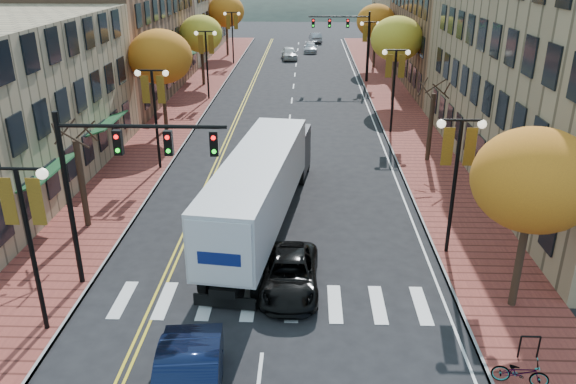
{
  "coord_description": "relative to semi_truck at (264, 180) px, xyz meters",
  "views": [
    {
      "loc": [
        1.35,
        -15.72,
        11.96
      ],
      "look_at": [
        0.56,
        7.49,
        2.2
      ],
      "focal_mm": 35.0,
      "sensor_mm": 36.0,
      "label": 1
    }
  ],
  "objects": [
    {
      "name": "sidewalk_right",
      "position": [
        9.62,
        23.81,
        -2.2
      ],
      "size": [
        4.0,
        85.0,
        0.15
      ],
      "primitive_type": "cube",
      "color": "brown",
      "rests_on": "ground"
    },
    {
      "name": "lamp_left_c",
      "position": [
        -6.88,
        25.31,
        2.02
      ],
      "size": [
        1.96,
        0.36,
        6.05
      ],
      "color": "black",
      "rests_on": "ground"
    },
    {
      "name": "lamp_right_b",
      "position": [
        8.12,
        15.31,
        2.02
      ],
      "size": [
        1.96,
        0.36,
        6.05
      ],
      "color": "black",
      "rests_on": "ground"
    },
    {
      "name": "tree_right_c",
      "position": [
        9.62,
        25.31,
        3.17
      ],
      "size": [
        4.48,
        4.48,
        7.21
      ],
      "color": "#382619",
      "rests_on": "sidewalk_right"
    },
    {
      "name": "tree_right_a",
      "position": [
        9.62,
        -6.69,
        2.78
      ],
      "size": [
        4.16,
        4.16,
        6.69
      ],
      "color": "#382619",
      "rests_on": "sidewalk_right"
    },
    {
      "name": "traffic_mast_near",
      "position": [
        -4.86,
        -5.69,
        2.65
      ],
      "size": [
        6.1,
        0.35,
        7.0
      ],
      "color": "black",
      "rests_on": "ground"
    },
    {
      "name": "lamp_left_d",
      "position": [
        -6.88,
        43.31,
        2.02
      ],
      "size": [
        1.96,
        0.36,
        6.05
      ],
      "color": "black",
      "rests_on": "ground"
    },
    {
      "name": "lamp_right_c",
      "position": [
        8.12,
        33.31,
        2.02
      ],
      "size": [
        1.96,
        0.36,
        6.05
      ],
      "color": "black",
      "rests_on": "ground"
    },
    {
      "name": "bicycle",
      "position": [
        8.42,
        -10.92,
        -1.69
      ],
      "size": [
        1.72,
        0.94,
        0.86
      ],
      "primitive_type": "imported",
      "rotation": [
        0.0,
        0.0,
        1.33
      ],
      "color": "gray",
      "rests_on": "sidewalk_right"
    },
    {
      "name": "tree_left_d",
      "position": [
        -8.38,
        49.31,
        3.33
      ],
      "size": [
        4.61,
        4.61,
        7.42
      ],
      "color": "#382619",
      "rests_on": "sidewalk_left"
    },
    {
      "name": "tree_right_b",
      "position": [
        9.62,
        9.31,
        -0.02
      ],
      "size": [
        0.28,
        0.28,
        4.2
      ],
      "color": "#382619",
      "rests_on": "sidewalk_right"
    },
    {
      "name": "car_far_silver",
      "position": [
        2.37,
        53.03,
        -1.66
      ],
      "size": [
        1.75,
        4.25,
        1.23
      ],
      "primitive_type": "imported",
      "rotation": [
        0.0,
        0.0,
        -0.01
      ],
      "color": "#AEAFB6",
      "rests_on": "ground"
    },
    {
      "name": "tree_right_d",
      "position": [
        9.62,
        41.31,
        3.02
      ],
      "size": [
        4.35,
        4.35,
        7.0
      ],
      "color": "#382619",
      "rests_on": "sidewalk_right"
    },
    {
      "name": "ground",
      "position": [
        0.62,
        -8.69,
        -2.27
      ],
      "size": [
        200.0,
        200.0,
        0.0
      ],
      "primitive_type": "plane",
      "color": "black",
      "rests_on": "ground"
    },
    {
      "name": "black_suv",
      "position": [
        1.4,
        -5.73,
        -1.61
      ],
      "size": [
        2.2,
        4.74,
        1.32
      ],
      "primitive_type": "imported",
      "rotation": [
        0.0,
        0.0,
        -0.0
      ],
      "color": "black",
      "rests_on": "ground"
    },
    {
      "name": "building_right_far",
      "position": [
        19.12,
        55.31,
        3.23
      ],
      "size": [
        15.0,
        20.0,
        11.0
      ],
      "primitive_type": "cube",
      "color": "#9E8966",
      "rests_on": "ground"
    },
    {
      "name": "lamp_left_b",
      "position": [
        -6.88,
        7.31,
        2.02
      ],
      "size": [
        1.96,
        0.36,
        6.05
      ],
      "color": "black",
      "rests_on": "ground"
    },
    {
      "name": "building_right_mid",
      "position": [
        19.12,
        33.31,
        2.73
      ],
      "size": [
        15.0,
        24.0,
        10.0
      ],
      "primitive_type": "cube",
      "color": "brown",
      "rests_on": "ground"
    },
    {
      "name": "tree_left_a",
      "position": [
        -8.38,
        -0.69,
        -0.02
      ],
      "size": [
        0.28,
        0.28,
        4.2
      ],
      "color": "#382619",
      "rests_on": "sidewalk_left"
    },
    {
      "name": "traffic_mast_far",
      "position": [
        6.1,
        33.31,
        2.65
      ],
      "size": [
        6.1,
        0.34,
        7.0
      ],
      "color": "black",
      "rests_on": "ground"
    },
    {
      "name": "lamp_left_a",
      "position": [
        -6.88,
        -8.69,
        2.02
      ],
      "size": [
        1.96,
        0.36,
        6.05
      ],
      "color": "black",
      "rests_on": "ground"
    },
    {
      "name": "sidewalk_left",
      "position": [
        -8.38,
        23.81,
        -2.2
      ],
      "size": [
        4.0,
        85.0,
        0.15
      ],
      "primitive_type": "cube",
      "color": "brown",
      "rests_on": "ground"
    },
    {
      "name": "car_far_oncoming",
      "position": [
        3.13,
        62.4,
        -1.56
      ],
      "size": [
        2.03,
        4.46,
        1.42
      ],
      "primitive_type": "imported",
      "rotation": [
        0.0,
        0.0,
        3.27
      ],
      "color": "#A1A0A7",
      "rests_on": "ground"
    },
    {
      "name": "tree_left_c",
      "position": [
        -8.38,
        31.31,
        2.78
      ],
      "size": [
        4.16,
        4.16,
        6.69
      ],
      "color": "#382619",
      "rests_on": "sidewalk_left"
    },
    {
      "name": "building_left_far",
      "position": [
        -16.38,
        52.31,
        2.48
      ],
      "size": [
        12.0,
        26.0,
        9.5
      ],
      "primitive_type": "cube",
      "color": "#9E8966",
      "rests_on": "ground"
    },
    {
      "name": "building_left_mid",
      "position": [
        -16.38,
        27.31,
        3.23
      ],
      "size": [
        12.0,
        24.0,
        11.0
      ],
      "primitive_type": "cube",
      "color": "brown",
      "rests_on": "ground"
    },
    {
      "name": "car_far_white",
      "position": [
        -0.32,
        47.37,
        -1.51
      ],
      "size": [
        2.27,
        4.62,
        1.52
      ],
      "primitive_type": "imported",
      "rotation": [
        0.0,
        0.0,
        0.11
      ],
      "color": "silver",
      "rests_on": "ground"
    },
    {
      "name": "tree_left_b",
      "position": [
        -8.38,
        15.31,
        3.17
      ],
      "size": [
        4.48,
        4.48,
        7.21
      ],
      "color": "#382619",
      "rests_on": "sidewalk_left"
    },
    {
      "name": "semi_truck",
      "position": [
        0.0,
        0.0,
        0.0
      ],
      "size": [
        4.47,
        15.73,
        3.89
      ],
      "rotation": [
        0.0,
        0.0,
        -0.13
      ],
      "color": "black",
      "rests_on": "ground"
    },
    {
      "name": "lamp_right_a",
      "position": [
        8.12,
        -2.69,
        2.02
      ],
      "size": [
        1.96,
        0.36,
        6.05
      ],
      "color": "black",
      "rests_on": "ground"
    }
  ]
}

